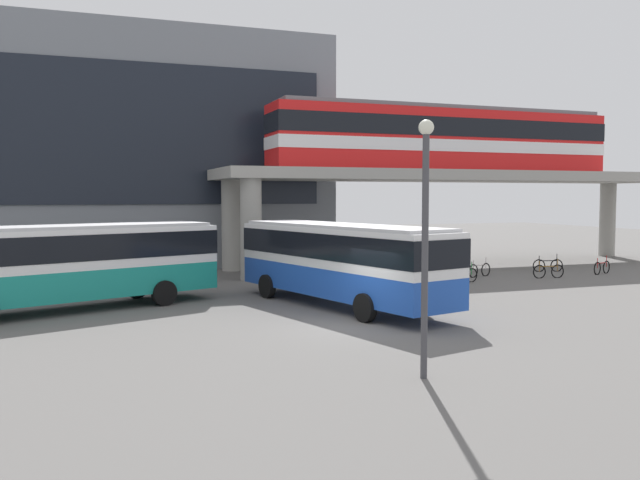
% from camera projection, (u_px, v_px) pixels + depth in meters
% --- Properties ---
extents(ground_plane, '(120.00, 120.00, 0.00)m').
position_uv_depth(ground_plane, '(266.00, 288.00, 31.28)').
color(ground_plane, '#605E5B').
extents(station_building, '(26.30, 12.94, 14.20)m').
position_uv_depth(station_building, '(110.00, 153.00, 42.92)').
color(station_building, slate).
rests_on(station_building, ground_plane).
extents(elevated_platform, '(29.80, 6.27, 5.81)m').
position_uv_depth(elevated_platform, '(460.00, 185.00, 40.69)').
color(elevated_platform, '#9E9B93').
rests_on(elevated_platform, ground_plane).
extents(train, '(21.64, 2.96, 3.84)m').
position_uv_depth(train, '(444.00, 138.00, 40.11)').
color(train, red).
rests_on(train, elevated_platform).
extents(bus_main, '(5.28, 11.32, 3.22)m').
position_uv_depth(bus_main, '(340.00, 256.00, 25.86)').
color(bus_main, '#1E4CB2').
rests_on(bus_main, ground_plane).
extents(bus_secondary, '(11.23, 6.26, 3.22)m').
position_uv_depth(bus_secondary, '(73.00, 258.00, 25.01)').
color(bus_secondary, teal).
rests_on(bus_secondary, ground_plane).
extents(bicycle_black, '(1.75, 0.50, 1.04)m').
position_uv_depth(bicycle_black, '(548.00, 265.00, 37.99)').
color(bicycle_black, black).
rests_on(bicycle_black, ground_plane).
extents(bicycle_silver, '(1.72, 0.62, 1.04)m').
position_uv_depth(bicycle_silver, '(480.00, 270.00, 35.54)').
color(bicycle_silver, black).
rests_on(bicycle_silver, ground_plane).
extents(bicycle_red, '(1.69, 0.70, 1.04)m').
position_uv_depth(bicycle_red, '(602.00, 268.00, 36.77)').
color(bicycle_red, black).
rests_on(bicycle_red, ground_plane).
extents(bicycle_green, '(1.78, 0.31, 1.04)m').
position_uv_depth(bicycle_green, '(463.00, 275.00, 33.10)').
color(bicycle_green, black).
rests_on(bicycle_green, ground_plane).
extents(bicycle_brown, '(1.78, 0.31, 1.04)m').
position_uv_depth(bicycle_brown, '(548.00, 271.00, 34.95)').
color(bicycle_brown, black).
rests_on(bicycle_brown, ground_plane).
extents(bicycle_blue, '(1.74, 0.54, 1.04)m').
position_uv_depth(bicycle_blue, '(417.00, 270.00, 35.34)').
color(bicycle_blue, black).
rests_on(bicycle_blue, ground_plane).
extents(lamp_post, '(0.36, 0.36, 6.08)m').
position_uv_depth(lamp_post, '(425.00, 226.00, 15.54)').
color(lamp_post, '#3F3F44').
rests_on(lamp_post, ground_plane).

